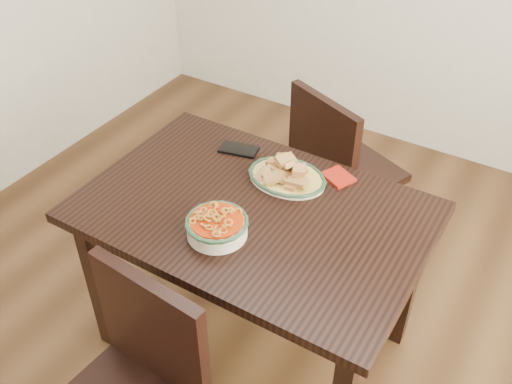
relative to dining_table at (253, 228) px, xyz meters
The scene contains 7 objects.
floor 0.66m from the dining_table, 118.12° to the left, with size 3.50×3.50×0.00m, color #3C2513.
dining_table is the anchor object (origin of this frame).
chair_far 0.73m from the dining_table, 88.19° to the left, with size 0.55×0.55×0.89m.
fish_plate 0.25m from the dining_table, 83.84° to the left, with size 0.30×0.24×0.11m.
noodle_bowl 0.23m from the dining_table, 100.02° to the right, with size 0.22×0.22×0.08m.
smartphone 0.38m from the dining_table, 130.79° to the left, with size 0.16×0.08×0.01m, color black.
napkin 0.38m from the dining_table, 59.82° to the left, with size 0.11×0.09×0.01m, color #9C180B.
Camera 1 is at (0.88, -1.43, 2.07)m, focal length 40.00 mm.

